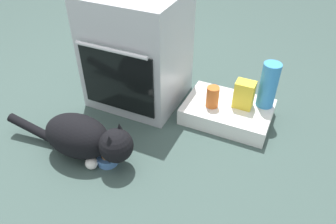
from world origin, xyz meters
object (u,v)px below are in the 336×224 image
object	(u,v)px
pantry_cabinet	(227,112)
oven	(137,49)
food_bowl	(107,159)
sauce_jar	(213,97)
snack_bag	(244,95)
water_bottle	(268,85)
cat	(85,138)

from	to	relation	value
pantry_cabinet	oven	bearing A→B (deg)	-178.36
oven	food_bowl	distance (m)	0.75
food_bowl	sauce_jar	distance (m)	0.75
snack_bag	water_bottle	world-z (taller)	water_bottle
cat	water_bottle	size ratio (longest dim) A/B	2.83
sauce_jar	food_bowl	bearing A→B (deg)	-123.07
food_bowl	cat	xyz separation A→B (m)	(-0.13, -0.00, 0.11)
oven	water_bottle	world-z (taller)	oven
snack_bag	water_bottle	distance (m)	0.16
pantry_cabinet	water_bottle	size ratio (longest dim) A/B	1.85
oven	sauce_jar	world-z (taller)	oven
pantry_cabinet	water_bottle	bearing A→B (deg)	26.21
pantry_cabinet	food_bowl	size ratio (longest dim) A/B	4.64
cat	snack_bag	world-z (taller)	snack_bag
oven	snack_bag	xyz separation A→B (m)	(0.73, 0.05, -0.18)
food_bowl	water_bottle	world-z (taller)	water_bottle
sauce_jar	water_bottle	bearing A→B (deg)	26.93
oven	pantry_cabinet	xyz separation A→B (m)	(0.65, 0.02, -0.32)
pantry_cabinet	snack_bag	size ratio (longest dim) A/B	3.08
water_bottle	snack_bag	bearing A→B (deg)	-148.90
cat	sauce_jar	size ratio (longest dim) A/B	6.07
snack_bag	water_bottle	xyz separation A→B (m)	(0.13, 0.08, 0.06)
oven	sauce_jar	size ratio (longest dim) A/B	5.40
pantry_cabinet	food_bowl	world-z (taller)	pantry_cabinet
cat	snack_bag	distance (m)	1.00
snack_bag	pantry_cabinet	bearing A→B (deg)	-161.96
snack_bag	cat	bearing A→B (deg)	-135.53
cat	snack_bag	size ratio (longest dim) A/B	4.72
sauce_jar	water_bottle	xyz separation A→B (m)	(0.30, 0.15, 0.08)
sauce_jar	oven	bearing A→B (deg)	176.51
oven	cat	world-z (taller)	oven
oven	snack_bag	size ratio (longest dim) A/B	4.20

